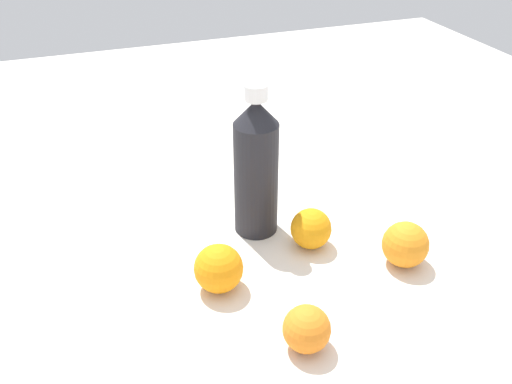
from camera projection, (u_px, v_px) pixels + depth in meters
The scene contains 6 objects.
ground_plane at pixel (242, 235), 1.04m from camera, with size 2.40×2.40×0.00m, color silver.
water_bottle at pixel (256, 166), 0.99m from camera, with size 0.08×0.08×0.29m.
orange_0 at pixel (405, 244), 0.95m from camera, with size 0.08×0.08×0.08m, color orange.
orange_1 at pixel (219, 268), 0.90m from camera, with size 0.08×0.08×0.08m, color orange.
orange_2 at pixel (310, 328), 0.79m from camera, with size 0.07×0.07×0.07m, color orange.
orange_3 at pixel (311, 229), 1.00m from camera, with size 0.07×0.07×0.07m, color orange.
Camera 1 is at (0.26, 0.80, 0.62)m, focal length 39.41 mm.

